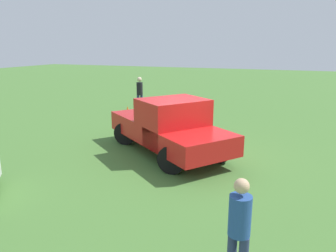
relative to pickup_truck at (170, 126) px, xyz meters
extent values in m
plane|color=#477533|center=(-0.77, 0.06, -0.94)|extent=(80.00, 80.00, 0.00)
cylinder|color=black|center=(1.84, -0.35, -0.55)|extent=(0.79, 0.22, 0.79)
cylinder|color=black|center=(0.85, -1.67, -0.55)|extent=(0.79, 0.22, 0.79)
cylinder|color=black|center=(-0.65, 1.52, -0.55)|extent=(0.79, 0.22, 0.79)
cylinder|color=black|center=(-1.64, 0.20, -0.55)|extent=(0.79, 0.22, 0.79)
cube|color=red|center=(1.27, -0.96, -0.21)|extent=(2.73, 2.73, 0.64)
cube|color=red|center=(-0.13, 0.10, 0.17)|extent=(2.42, 2.50, 1.40)
cube|color=slate|center=(-0.13, 0.10, 0.61)|extent=(2.14, 2.23, 0.48)
cube|color=red|center=(-0.91, 0.69, -0.23)|extent=(3.04, 2.97, 0.60)
cube|color=silver|center=(2.00, -1.51, -0.47)|extent=(1.22, 1.57, 0.16)
cylinder|color=#284C93|center=(-3.04, 5.07, 0.16)|extent=(0.43, 0.43, 0.60)
sphere|color=#D8AD84|center=(-3.04, 5.07, 0.61)|extent=(0.22, 0.22, 0.22)
cylinder|color=navy|center=(3.94, -5.90, -0.50)|extent=(0.14, 0.14, 0.88)
cylinder|color=navy|center=(4.07, -5.75, -0.50)|extent=(0.14, 0.14, 0.88)
cylinder|color=black|center=(4.00, -5.82, 0.27)|extent=(0.45, 0.45, 0.66)
sphere|color=beige|center=(4.00, -5.82, 0.76)|extent=(0.24, 0.24, 0.24)
cone|color=orange|center=(3.91, -4.31, -0.67)|extent=(0.32, 0.32, 0.55)
camera|label=1|loc=(-3.60, 9.20, 2.48)|focal=34.20mm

